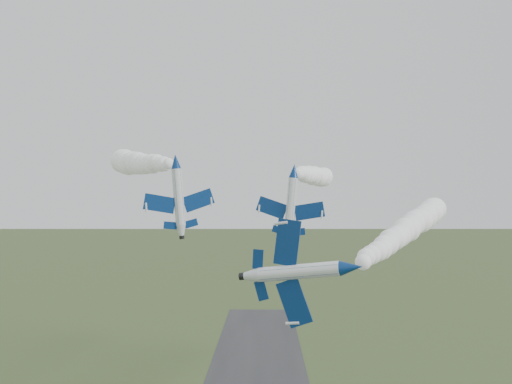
% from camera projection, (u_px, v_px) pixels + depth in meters
% --- Properties ---
extents(jet_lead, '(7.20, 13.04, 11.04)m').
position_uv_depth(jet_lead, '(352.00, 268.00, 57.20)').
color(jet_lead, white).
extents(smoke_trail_jet_lead, '(32.23, 75.97, 5.29)m').
position_uv_depth(smoke_trail_jet_lead, '(411.00, 226.00, 96.68)').
color(smoke_trail_jet_lead, white).
extents(jet_pair_left, '(10.60, 12.22, 3.17)m').
position_uv_depth(jet_pair_left, '(176.00, 161.00, 84.65)').
color(jet_pair_left, white).
extents(smoke_trail_jet_pair_left, '(29.17, 62.36, 5.87)m').
position_uv_depth(smoke_trail_jet_pair_left, '(139.00, 163.00, 117.58)').
color(smoke_trail_jet_pair_left, white).
extents(jet_pair_right, '(10.25, 12.17, 3.04)m').
position_uv_depth(jet_pair_right, '(294.00, 171.00, 85.24)').
color(jet_pair_right, white).
extents(smoke_trail_jet_pair_right, '(13.50, 58.84, 4.58)m').
position_uv_depth(smoke_trail_jet_pair_right, '(314.00, 176.00, 117.19)').
color(smoke_trail_jet_pair_right, white).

